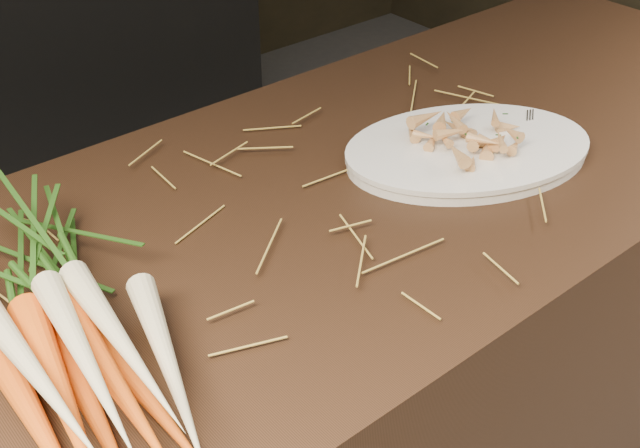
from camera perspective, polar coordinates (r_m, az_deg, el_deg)
The scene contains 5 objects.
straw_bedding at distance 1.06m, azimuth -7.15°, elevation -1.07°, with size 1.40×0.60×0.02m, color olive, non-canonical shape.
root_veg_bunch at distance 0.94m, azimuth -19.10°, elevation -5.05°, with size 0.23×0.59×0.11m.
serving_platter at distance 1.26m, azimuth 10.45°, elevation 5.02°, with size 0.39×0.26×0.02m, color white, non-canonical shape.
roasted_veg_heap at distance 1.24m, azimuth 10.61°, elevation 6.29°, with size 0.19×0.14×0.04m, color #BA7E45, non-canonical shape.
serving_fork at distance 1.30m, azimuth 16.26°, elevation 5.90°, with size 0.01×0.15×0.00m, color silver.
Camera 1 is at (-0.44, -0.43, 1.53)m, focal length 45.00 mm.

